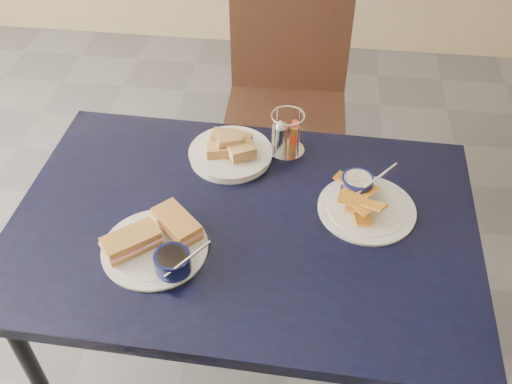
# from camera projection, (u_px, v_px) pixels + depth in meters

# --- Properties ---
(dining_table) EXTENTS (1.27, 0.86, 0.75)m
(dining_table) POSITION_uv_depth(u_px,v_px,m) (243.00, 236.00, 1.58)
(dining_table) COLOR black
(dining_table) RESTS_ON ground
(chair_far) EXTENTS (0.49, 0.47, 1.02)m
(chair_far) POSITION_uv_depth(u_px,v_px,m) (288.00, 87.00, 2.31)
(chair_far) COLOR black
(chair_far) RESTS_ON ground
(sandwich_plate) EXTENTS (0.30, 0.28, 0.12)m
(sandwich_plate) POSITION_uv_depth(u_px,v_px,m) (158.00, 243.00, 1.45)
(sandwich_plate) COLOR white
(sandwich_plate) RESTS_ON dining_table
(plantain_plate) EXTENTS (0.27, 0.27, 0.12)m
(plantain_plate) POSITION_uv_depth(u_px,v_px,m) (362.00, 199.00, 1.57)
(plantain_plate) COLOR white
(plantain_plate) RESTS_ON dining_table
(bread_basket) EXTENTS (0.25, 0.25, 0.08)m
(bread_basket) POSITION_uv_depth(u_px,v_px,m) (231.00, 151.00, 1.71)
(bread_basket) COLOR white
(bread_basket) RESTS_ON dining_table
(condiment_caddy) EXTENTS (0.11, 0.11, 0.14)m
(condiment_caddy) POSITION_uv_depth(u_px,v_px,m) (286.00, 136.00, 1.72)
(condiment_caddy) COLOR silver
(condiment_caddy) RESTS_ON dining_table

